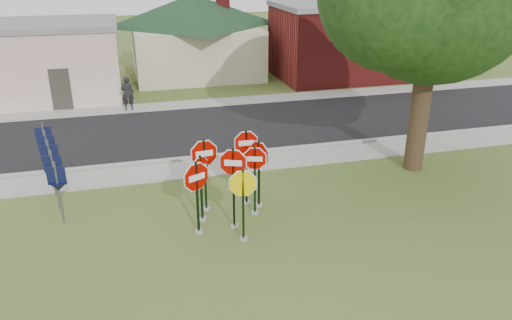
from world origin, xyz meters
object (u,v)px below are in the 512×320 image
object	(u,v)px
stop_sign_left	(197,188)
pedestrian	(127,93)
stop_sign_center	(233,177)
stop_sign_yellow	(243,196)

from	to	relation	value
stop_sign_left	pedestrian	distance (m)	13.32
stop_sign_center	stop_sign_left	bearing A→B (deg)	-177.25
pedestrian	stop_sign_left	bearing A→B (deg)	93.84
pedestrian	stop_sign_yellow	bearing A→B (deg)	98.17
stop_sign_left	pedestrian	xyz separation A→B (m)	(-1.58, 13.21, -0.51)
stop_sign_yellow	stop_sign_left	xyz separation A→B (m)	(-1.17, 0.72, 0.06)
stop_sign_yellow	pedestrian	world-z (taller)	stop_sign_yellow
stop_sign_yellow	stop_sign_left	bearing A→B (deg)	148.26
stop_sign_center	stop_sign_left	xyz separation A→B (m)	(-1.07, -0.05, -0.20)
stop_sign_center	stop_sign_left	world-z (taller)	stop_sign_center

